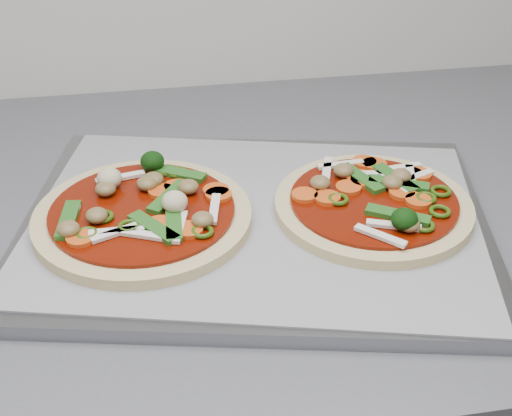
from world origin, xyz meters
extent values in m
cube|color=#5B5C63|center=(0.00, 1.30, 0.88)|extent=(3.60, 0.60, 0.04)
cube|color=gray|center=(-0.24, 1.25, 0.91)|extent=(0.49, 0.41, 0.01)
cube|color=gray|center=(-0.24, 1.25, 0.92)|extent=(0.48, 0.40, 0.00)
cylinder|color=tan|center=(-0.34, 1.25, 0.92)|extent=(0.21, 0.21, 0.01)
cylinder|color=#6E0E00|center=(-0.34, 1.25, 0.93)|extent=(0.18, 0.18, 0.00)
ellipsoid|color=brown|center=(-0.34, 1.29, 0.94)|extent=(0.03, 0.03, 0.01)
cube|color=white|center=(-0.41, 1.24, 0.93)|extent=(0.02, 0.05, 0.00)
cylinder|color=#D35318|center=(-0.30, 1.21, 0.93)|extent=(0.03, 0.03, 0.00)
cube|color=#2D7123|center=(-0.33, 1.22, 0.93)|extent=(0.05, 0.06, 0.00)
torus|color=#2E4D0C|center=(-0.39, 1.22, 0.93)|extent=(0.02, 0.02, 0.00)
ellipsoid|color=#BDAF8C|center=(-0.31, 1.24, 0.94)|extent=(0.03, 0.03, 0.02)
torus|color=#2E4D0C|center=(-0.29, 1.20, 0.93)|extent=(0.03, 0.03, 0.00)
cylinder|color=#D35318|center=(-0.32, 1.28, 0.93)|extent=(0.03, 0.03, 0.00)
cylinder|color=#D35318|center=(-0.31, 1.28, 0.93)|extent=(0.03, 0.03, 0.00)
torus|color=#2E4D0C|center=(-0.31, 1.31, 0.93)|extent=(0.02, 0.02, 0.00)
torus|color=#2E4D0C|center=(-0.32, 1.32, 0.93)|extent=(0.03, 0.03, 0.00)
ellipsoid|color=brown|center=(-0.37, 1.28, 0.94)|extent=(0.02, 0.02, 0.01)
cube|color=white|center=(-0.28, 1.24, 0.93)|extent=(0.02, 0.05, 0.00)
cylinder|color=#D35318|center=(-0.27, 1.26, 0.93)|extent=(0.04, 0.04, 0.00)
ellipsoid|color=#BDAF8C|center=(-0.37, 1.30, 0.94)|extent=(0.03, 0.03, 0.02)
cylinder|color=#D35318|center=(-0.27, 1.27, 0.93)|extent=(0.03, 0.03, 0.00)
cylinder|color=#D35318|center=(-0.40, 1.21, 0.93)|extent=(0.04, 0.04, 0.00)
torus|color=#2E4D0C|center=(-0.38, 1.24, 0.93)|extent=(0.03, 0.03, 0.00)
cube|color=#2D7123|center=(-0.41, 1.24, 0.93)|extent=(0.02, 0.06, 0.00)
ellipsoid|color=brown|center=(-0.38, 1.24, 0.94)|extent=(0.02, 0.02, 0.01)
ellipsoid|color=brown|center=(-0.30, 1.27, 0.94)|extent=(0.03, 0.03, 0.01)
cube|color=white|center=(-0.37, 1.22, 0.93)|extent=(0.05, 0.03, 0.00)
ellipsoid|color=brown|center=(-0.29, 1.22, 0.94)|extent=(0.03, 0.03, 0.01)
cylinder|color=#D35318|center=(-0.33, 1.22, 0.93)|extent=(0.03, 0.03, 0.00)
cube|color=#2D7123|center=(-0.31, 1.31, 0.93)|extent=(0.06, 0.04, 0.00)
cube|color=white|center=(-0.31, 1.21, 0.93)|extent=(0.02, 0.05, 0.00)
cube|color=white|center=(-0.36, 1.31, 0.93)|extent=(0.05, 0.02, 0.00)
torus|color=#2E4D0C|center=(-0.36, 1.22, 0.93)|extent=(0.03, 0.03, 0.00)
cube|color=#2D7123|center=(-0.32, 1.27, 0.93)|extent=(0.04, 0.06, 0.00)
cube|color=white|center=(-0.34, 1.21, 0.93)|extent=(0.05, 0.03, 0.00)
cube|color=#2D7123|center=(-0.32, 1.22, 0.93)|extent=(0.02, 0.06, 0.00)
ellipsoid|color=#0D3509|center=(-0.33, 1.32, 0.94)|extent=(0.03, 0.03, 0.02)
cube|color=white|center=(-0.37, 1.22, 0.93)|extent=(0.05, 0.01, 0.00)
ellipsoid|color=brown|center=(-0.41, 1.22, 0.94)|extent=(0.03, 0.03, 0.01)
ellipsoid|color=brown|center=(-0.33, 1.29, 0.94)|extent=(0.03, 0.03, 0.01)
cylinder|color=tan|center=(-0.13, 1.24, 0.92)|extent=(0.21, 0.21, 0.01)
cylinder|color=#6E0E00|center=(-0.13, 1.24, 0.93)|extent=(0.18, 0.18, 0.00)
ellipsoid|color=brown|center=(-0.09, 1.26, 0.94)|extent=(0.03, 0.03, 0.01)
torus|color=#2E4D0C|center=(-0.08, 1.22, 0.93)|extent=(0.02, 0.02, 0.00)
cube|color=white|center=(-0.09, 1.28, 0.93)|extent=(0.05, 0.01, 0.00)
cube|color=white|center=(-0.10, 1.26, 0.93)|extent=(0.02, 0.05, 0.00)
cylinder|color=#D35318|center=(-0.09, 1.22, 0.93)|extent=(0.03, 0.03, 0.00)
cube|color=white|center=(-0.16, 1.29, 0.93)|extent=(0.02, 0.05, 0.00)
cube|color=#2D7123|center=(-0.10, 1.26, 0.93)|extent=(0.03, 0.06, 0.00)
ellipsoid|color=brown|center=(-0.10, 1.25, 0.94)|extent=(0.03, 0.03, 0.01)
ellipsoid|color=brown|center=(-0.11, 1.18, 0.94)|extent=(0.02, 0.02, 0.01)
ellipsoid|color=brown|center=(-0.14, 1.28, 0.94)|extent=(0.03, 0.03, 0.01)
cylinder|color=#D35318|center=(-0.13, 1.27, 0.93)|extent=(0.03, 0.03, 0.00)
cylinder|color=#D35318|center=(-0.17, 1.24, 0.93)|extent=(0.03, 0.03, 0.00)
cylinder|color=#D35318|center=(-0.12, 1.30, 0.93)|extent=(0.03, 0.03, 0.00)
cylinder|color=#D35318|center=(-0.19, 1.25, 0.93)|extent=(0.03, 0.03, 0.00)
torus|color=#2E4D0C|center=(-0.16, 1.24, 0.93)|extent=(0.02, 0.02, 0.00)
cylinder|color=#D35318|center=(-0.13, 1.27, 0.93)|extent=(0.03, 0.03, 0.00)
cylinder|color=#D35318|center=(-0.11, 1.30, 0.93)|extent=(0.03, 0.03, 0.00)
cylinder|color=#D35318|center=(-0.07, 1.27, 0.93)|extent=(0.03, 0.03, 0.00)
torus|color=#2E4D0C|center=(-0.06, 1.23, 0.93)|extent=(0.03, 0.03, 0.00)
cube|color=#2D7123|center=(-0.10, 1.25, 0.93)|extent=(0.06, 0.04, 0.00)
cube|color=white|center=(-0.08, 1.26, 0.93)|extent=(0.02, 0.05, 0.00)
cube|color=white|center=(-0.08, 1.26, 0.93)|extent=(0.05, 0.03, 0.00)
cylinder|color=#D35318|center=(-0.08, 1.27, 0.93)|extent=(0.03, 0.03, 0.00)
ellipsoid|color=#0D3509|center=(-0.12, 1.18, 0.94)|extent=(0.02, 0.02, 0.02)
torus|color=#2E4D0C|center=(-0.08, 1.20, 0.93)|extent=(0.02, 0.02, 0.00)
cylinder|color=#D35318|center=(-0.10, 1.24, 0.93)|extent=(0.03, 0.03, 0.00)
cylinder|color=#D35318|center=(-0.15, 1.26, 0.93)|extent=(0.03, 0.03, 0.00)
cube|color=#2D7123|center=(-0.12, 1.20, 0.93)|extent=(0.06, 0.04, 0.00)
cube|color=white|center=(-0.13, 1.19, 0.93)|extent=(0.05, 0.02, 0.00)
cube|color=white|center=(-0.14, 1.30, 0.93)|extent=(0.05, 0.01, 0.00)
cube|color=#2D7123|center=(-0.13, 1.27, 0.93)|extent=(0.04, 0.06, 0.00)
cube|color=white|center=(-0.12, 1.28, 0.93)|extent=(0.05, 0.01, 0.00)
cube|color=white|center=(-0.14, 1.17, 0.93)|extent=(0.04, 0.04, 0.00)
torus|color=#2E4D0C|center=(-0.10, 1.18, 0.93)|extent=(0.03, 0.03, 0.00)
ellipsoid|color=brown|center=(-0.17, 1.26, 0.94)|extent=(0.03, 0.03, 0.01)
camera|label=1|loc=(-0.33, 0.70, 1.28)|focal=50.00mm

